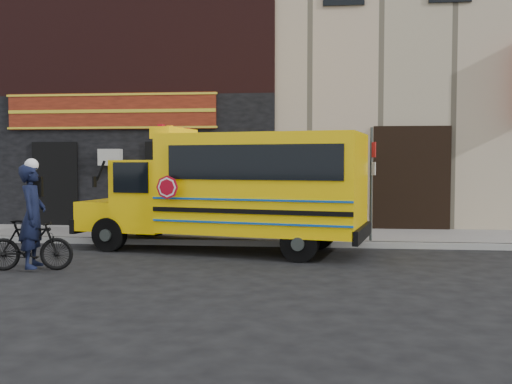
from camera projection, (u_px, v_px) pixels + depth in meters
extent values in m
plane|color=black|center=(255.00, 265.00, 11.67)|extent=(120.00, 120.00, 0.00)
cube|color=gray|center=(266.00, 243.00, 14.24)|extent=(40.00, 0.20, 0.15)
cube|color=#63605D|center=(271.00, 235.00, 15.73)|extent=(40.00, 3.00, 0.15)
cube|color=tan|center=(284.00, 56.00, 21.77)|extent=(20.00, 10.00, 12.00)
cube|color=black|center=(113.00, 161.00, 17.59)|extent=(10.00, 0.30, 4.00)
cube|color=black|center=(112.00, 46.00, 17.41)|extent=(10.00, 0.28, 3.00)
cube|color=#51170B|center=(111.00, 111.00, 17.34)|extent=(6.50, 0.12, 1.10)
cube|color=black|center=(56.00, 185.00, 17.67)|extent=(1.30, 0.10, 2.50)
cube|color=black|center=(169.00, 185.00, 17.29)|extent=(1.30, 0.10, 2.50)
cylinder|color=black|center=(109.00, 234.00, 13.40)|extent=(0.84, 0.44, 0.80)
cylinder|color=black|center=(149.00, 226.00, 15.20)|extent=(0.84, 0.44, 0.80)
cylinder|color=black|center=(300.00, 243.00, 11.96)|extent=(0.84, 0.44, 0.80)
cylinder|color=black|center=(318.00, 233.00, 13.77)|extent=(0.84, 0.44, 0.80)
cube|color=#FFC705|center=(115.00, 214.00, 14.42)|extent=(1.40, 2.17, 0.70)
cube|color=black|center=(96.00, 223.00, 14.60)|extent=(0.55, 2.03, 0.35)
cube|color=#FFC705|center=(153.00, 195.00, 14.05)|extent=(1.61, 2.31, 1.70)
cube|color=black|center=(133.00, 178.00, 14.21)|extent=(0.44, 1.77, 0.90)
cube|color=#FFC705|center=(263.00, 183.00, 13.14)|extent=(4.86, 3.10, 2.25)
cube|color=black|center=(362.00, 233.00, 12.49)|extent=(0.58, 2.18, 0.30)
cube|color=black|center=(252.00, 162.00, 12.03)|extent=(3.82, 0.86, 0.75)
cube|color=#FFC705|center=(175.00, 134.00, 13.78)|extent=(0.83, 1.67, 0.28)
cylinder|color=#A70618|center=(167.00, 187.00, 12.48)|extent=(0.51, 0.14, 0.52)
cylinder|color=#373E3A|center=(371.00, 187.00, 14.12)|extent=(0.06, 0.06, 2.96)
cube|color=red|center=(373.00, 150.00, 13.99)|extent=(0.12, 0.25, 0.37)
cube|color=white|center=(373.00, 169.00, 14.01)|extent=(0.12, 0.25, 0.32)
imported|color=black|center=(30.00, 245.00, 11.01)|extent=(1.70, 0.73, 0.99)
imported|color=black|center=(33.00, 219.00, 11.05)|extent=(0.62, 0.82, 2.01)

